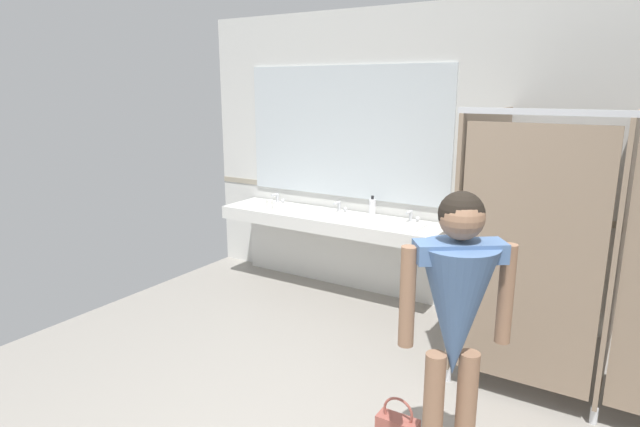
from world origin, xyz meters
The scene contains 8 objects.
wall_back centered at (0.00, 3.16, 1.48)m, with size 6.36×0.12×2.97m, color silver.
wall_back_tile_band centered at (0.00, 3.10, 1.05)m, with size 6.36×0.01×0.06m, color #9E937F.
vanity_counter centered at (-1.43, 2.88, 0.64)m, with size 2.51×0.59×0.98m.
mirror_panel centered at (-1.43, 3.09, 1.71)m, with size 2.41×0.02×1.40m, color silver.
bathroom_stalls centered at (1.29, 2.15, 1.07)m, with size 2.06×1.45×2.06m.
person_standing centered at (0.65, 0.58, 1.08)m, with size 0.56×0.56×1.69m.
soap_dispenser centered at (-1.01, 2.96, 0.96)m, with size 0.07×0.07×0.22m.
paper_cup centered at (-2.13, 2.66, 0.92)m, with size 0.07×0.07×0.11m, color white.
Camera 1 is at (1.39, -1.92, 2.18)m, focal length 29.77 mm.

